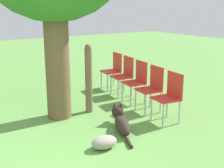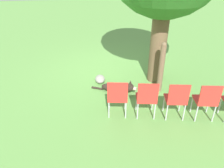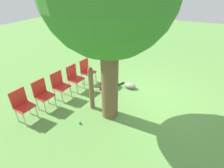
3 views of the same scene
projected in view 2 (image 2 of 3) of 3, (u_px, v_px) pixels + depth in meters
The scene contains 9 objects.
ground_plane at pixel (115, 72), 7.03m from camera, with size 30.00×30.00×0.00m, color #609947.
dog at pixel (118, 88), 5.89m from camera, with size 0.61×1.19×0.40m.
fence_post at pixel (161, 67), 5.71m from camera, with size 0.14×0.14×1.39m.
red_chair_0 at pixel (117, 96), 4.82m from camera, with size 0.47×0.49×0.93m.
red_chair_1 at pixel (147, 97), 4.78m from camera, with size 0.47×0.49×0.93m.
red_chair_2 at pixel (176, 98), 4.75m from camera, with size 0.47×0.49×0.93m.
red_chair_3 at pixel (207, 99), 4.71m from camera, with size 0.47×0.49×0.93m.
tennis_ball at pixel (185, 86), 6.17m from camera, with size 0.07×0.07×0.07m.
garden_rock at pixel (100, 79), 6.42m from camera, with size 0.42×0.28×0.20m.
Camera 2 is at (6.25, -0.77, 3.15)m, focal length 35.00 mm.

